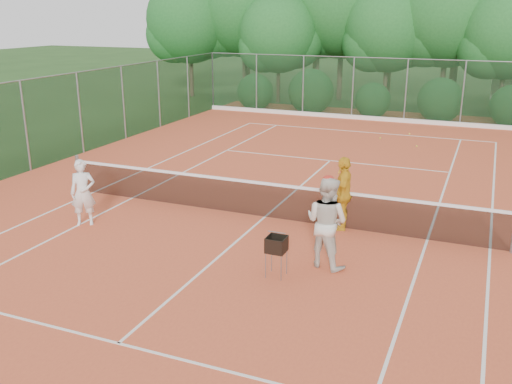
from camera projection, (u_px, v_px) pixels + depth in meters
ground at (264, 218)px, 14.86m from camera, size 120.00×120.00×0.00m
clay_court at (264, 218)px, 14.86m from camera, size 18.00×36.00×0.02m
tennis_net at (265, 199)px, 14.70m from camera, size 11.97×0.10×1.10m
player_white at (83, 193)px, 14.14m from camera, size 0.73×0.66×1.67m
player_center_grp at (327, 222)px, 11.77m from camera, size 1.12×0.99×1.98m
player_yellow at (343, 193)px, 13.85m from camera, size 0.62×1.13×1.82m
ball_hopper at (276, 245)px, 11.38m from camera, size 0.37×0.37×0.85m
stray_ball_a at (380, 138)px, 23.96m from camera, size 0.07×0.07×0.07m
stray_ball_b at (417, 146)px, 22.53m from camera, size 0.07×0.07×0.07m
stray_ball_c at (410, 134)px, 24.80m from camera, size 0.07×0.07×0.07m
court_markings at (264, 217)px, 14.86m from camera, size 11.03×23.83×0.01m
fence_back at (379, 90)px, 27.61m from camera, size 18.07×0.07×3.00m
tropical_treeline at (429, 12)px, 30.59m from camera, size 32.10×8.49×15.03m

